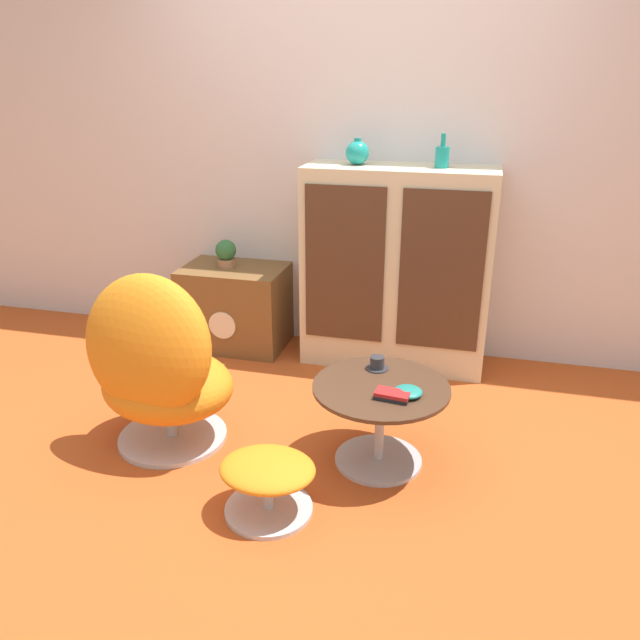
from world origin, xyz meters
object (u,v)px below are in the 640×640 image
vase_leftmost (357,153)px  teacup (377,364)px  bowl (408,392)px  coffee_table (380,412)px  potted_plant (226,253)px  vase_inner_left (442,156)px  sideboard (396,268)px  egg_chair (158,368)px  ottoman (268,477)px  book_stack (392,395)px  tv_console (235,307)px

vase_leftmost → teacup: 1.35m
bowl → coffee_table: bearing=154.5°
potted_plant → bowl: size_ratio=1.41×
vase_inner_left → bowl: bearing=-89.9°
vase_inner_left → potted_plant: (-1.34, -0.02, -0.65)m
sideboard → vase_inner_left: vase_inner_left is taller
egg_chair → ottoman: size_ratio=2.28×
vase_inner_left → bowl: vase_inner_left is taller
sideboard → bowl: bearing=-79.2°
egg_chair → book_stack: (1.12, 0.02, -0.00)m
bowl → vase_leftmost: bearing=112.0°
sideboard → vase_leftmost: vase_leftmost is taller
vase_leftmost → potted_plant: bearing=-178.4°
ottoman → vase_inner_left: 2.04m
tv_console → egg_chair: size_ratio=0.73×
potted_plant → bowl: 1.80m
tv_console → vase_leftmost: size_ratio=4.40×
sideboard → ottoman: sideboard is taller
egg_chair → book_stack: bearing=0.8°
vase_inner_left → vase_leftmost: bearing=-180.0°
vase_inner_left → book_stack: bearing=-92.7°
tv_console → potted_plant: potted_plant is taller
ottoman → teacup: teacup is taller
vase_leftmost → vase_inner_left: (0.49, 0.00, -0.00)m
vase_inner_left → potted_plant: vase_inner_left is taller
book_stack → potted_plant: bearing=135.9°
coffee_table → potted_plant: potted_plant is taller
vase_leftmost → teacup: (0.31, -0.99, -0.86)m
tv_console → vase_inner_left: vase_inner_left is taller
ottoman → coffee_table: coffee_table is taller
sideboard → ottoman: size_ratio=3.03×
tv_console → teacup: 1.48m
vase_leftmost → teacup: size_ratio=1.39×
egg_chair → bowl: bearing=3.0°
sideboard → vase_inner_left: (0.23, 0.00, 0.68)m
sideboard → teacup: sideboard is taller
ottoman → teacup: size_ratio=3.69×
coffee_table → vase_leftmost: 1.59m
vase_inner_left → book_stack: 1.53m
tv_console → vase_inner_left: 1.64m
sideboard → book_stack: bearing=-82.3°
ottoman → vase_leftmost: bearing=89.0°
tv_console → potted_plant: 0.37m
vase_leftmost → teacup: bearing=-72.3°
ottoman → sideboard: bearing=80.0°
sideboard → ottoman: bearing=-100.0°
tv_console → vase_inner_left: bearing=1.0°
egg_chair → potted_plant: egg_chair is taller
potted_plant → vase_inner_left: bearing=1.0°
coffee_table → vase_inner_left: bearing=83.8°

